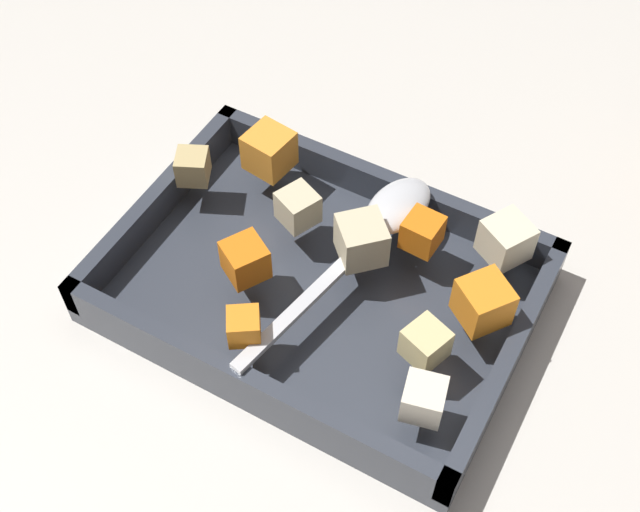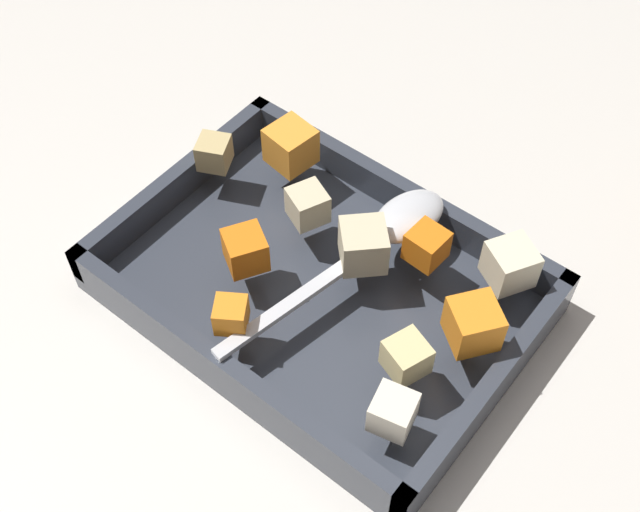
% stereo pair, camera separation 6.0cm
% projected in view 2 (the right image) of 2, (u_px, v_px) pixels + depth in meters
% --- Properties ---
extents(ground_plane, '(4.00, 4.00, 0.00)m').
position_uv_depth(ground_plane, '(317.00, 276.00, 0.66)').
color(ground_plane, beige).
extents(baking_dish, '(0.31, 0.22, 0.04)m').
position_uv_depth(baking_dish, '(320.00, 288.00, 0.63)').
color(baking_dish, '#333842').
rests_on(baking_dish, ground_plane).
extents(carrot_chunk_near_spoon, '(0.05, 0.05, 0.03)m').
position_uv_depth(carrot_chunk_near_spoon, '(475.00, 322.00, 0.56)').
color(carrot_chunk_near_spoon, orange).
rests_on(carrot_chunk_near_spoon, baking_dish).
extents(carrot_chunk_corner_nw, '(0.04, 0.04, 0.03)m').
position_uv_depth(carrot_chunk_corner_nw, '(291.00, 146.00, 0.66)').
color(carrot_chunk_corner_nw, orange).
rests_on(carrot_chunk_corner_nw, baking_dish).
extents(carrot_chunk_corner_sw, '(0.04, 0.04, 0.03)m').
position_uv_depth(carrot_chunk_corner_sw, '(245.00, 250.00, 0.60)').
color(carrot_chunk_corner_sw, orange).
rests_on(carrot_chunk_corner_sw, baking_dish).
extents(carrot_chunk_far_left, '(0.03, 0.03, 0.03)m').
position_uv_depth(carrot_chunk_far_left, '(427.00, 246.00, 0.60)').
color(carrot_chunk_far_left, orange).
rests_on(carrot_chunk_far_left, baking_dish).
extents(carrot_chunk_heap_side, '(0.03, 0.03, 0.02)m').
position_uv_depth(carrot_chunk_heap_side, '(230.00, 314.00, 0.57)').
color(carrot_chunk_heap_side, orange).
rests_on(carrot_chunk_heap_side, baking_dish).
extents(potato_chunk_front_center, '(0.04, 0.04, 0.03)m').
position_uv_depth(potato_chunk_front_center, '(510.00, 264.00, 0.59)').
color(potato_chunk_front_center, beige).
rests_on(potato_chunk_front_center, baking_dish).
extents(potato_chunk_under_handle, '(0.03, 0.03, 0.03)m').
position_uv_depth(potato_chunk_under_handle, '(406.00, 357.00, 0.55)').
color(potato_chunk_under_handle, '#E0CC89').
rests_on(potato_chunk_under_handle, baking_dish).
extents(potato_chunk_corner_ne, '(0.05, 0.05, 0.03)m').
position_uv_depth(potato_chunk_corner_ne, '(363.00, 245.00, 0.60)').
color(potato_chunk_corner_ne, beige).
rests_on(potato_chunk_corner_ne, baking_dish).
extents(potato_chunk_near_left, '(0.03, 0.03, 0.02)m').
position_uv_depth(potato_chunk_near_left, '(214.00, 153.00, 0.66)').
color(potato_chunk_near_left, tan).
rests_on(potato_chunk_near_left, baking_dish).
extents(potato_chunk_near_right, '(0.04, 0.04, 0.03)m').
position_uv_depth(potato_chunk_near_right, '(308.00, 205.00, 0.63)').
color(potato_chunk_near_right, beige).
rests_on(potato_chunk_near_right, baking_dish).
extents(parsnip_chunk_corner_se, '(0.03, 0.03, 0.03)m').
position_uv_depth(parsnip_chunk_corner_se, '(393.00, 412.00, 0.52)').
color(parsnip_chunk_corner_se, silver).
rests_on(parsnip_chunk_corner_se, baking_dish).
extents(serving_spoon, '(0.06, 0.21, 0.02)m').
position_uv_depth(serving_spoon, '(395.00, 226.00, 0.62)').
color(serving_spoon, silver).
rests_on(serving_spoon, baking_dish).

